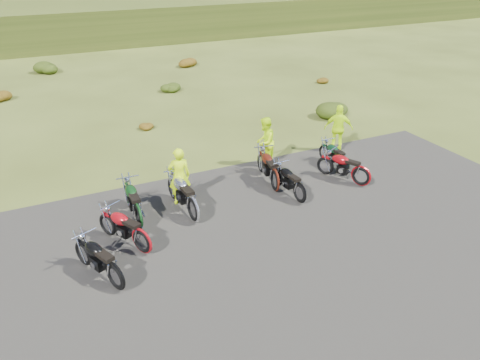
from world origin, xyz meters
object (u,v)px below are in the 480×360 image
motorcycle_3 (194,222)px  motorcycle_7 (343,174)px  motorcycle_0 (118,289)px  person_middle (179,177)px

motorcycle_3 → motorcycle_7: motorcycle_3 is taller
motorcycle_0 → motorcycle_7: size_ratio=1.13×
motorcycle_7 → person_middle: 6.11m
motorcycle_7 → person_middle: (-6.02, 0.48, 0.95)m
motorcycle_0 → person_middle: bearing=-62.5°
motorcycle_0 → motorcycle_3: 3.47m
motorcycle_3 → person_middle: size_ratio=1.22×
person_middle → motorcycle_3: bearing=99.7°
motorcycle_0 → person_middle: size_ratio=1.12×
motorcycle_0 → person_middle: (2.78, 3.32, 0.95)m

